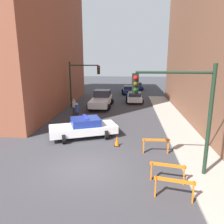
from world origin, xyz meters
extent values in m
plane|color=#38383D|center=(0.00, 0.00, 0.00)|extent=(120.00, 120.00, 0.00)
cube|color=#9E998E|center=(6.20, 0.00, 0.06)|extent=(2.40, 44.00, 0.12)
cylinder|color=black|center=(5.90, -0.24, 2.72)|extent=(0.18, 0.18, 5.20)
cylinder|color=black|center=(4.20, -0.24, 4.92)|extent=(3.40, 0.12, 0.12)
cube|color=black|center=(2.50, -0.24, 4.42)|extent=(0.30, 0.22, 0.90)
sphere|color=red|center=(2.50, -0.39, 4.69)|extent=(0.18, 0.18, 0.18)
sphere|color=#4C3D0C|center=(2.50, -0.39, 4.42)|extent=(0.18, 0.18, 0.18)
sphere|color=#0C4219|center=(2.50, -0.39, 4.15)|extent=(0.18, 0.18, 0.18)
cylinder|color=black|center=(-4.40, 13.89, 2.60)|extent=(0.18, 0.18, 5.20)
cylinder|color=black|center=(-2.80, 13.89, 4.80)|extent=(3.20, 0.12, 0.12)
cube|color=black|center=(-1.20, 13.89, 4.30)|extent=(0.30, 0.22, 0.90)
sphere|color=red|center=(-1.20, 13.74, 4.57)|extent=(0.18, 0.18, 0.18)
sphere|color=#4C3D0C|center=(-1.20, 13.74, 4.30)|extent=(0.18, 0.18, 0.18)
sphere|color=#0C4219|center=(-1.20, 13.74, 4.03)|extent=(0.18, 0.18, 0.18)
cube|color=white|center=(-1.02, 4.53, 0.60)|extent=(5.05, 3.44, 0.55)
cube|color=navy|center=(-0.84, 4.60, 1.14)|extent=(2.43, 2.24, 0.52)
cylinder|color=black|center=(-2.06, 3.21, 0.33)|extent=(0.45, 0.69, 0.66)
cylinder|color=black|center=(-2.68, 4.79, 0.33)|extent=(0.45, 0.69, 0.66)
cylinder|color=black|center=(0.65, 4.28, 0.33)|extent=(0.45, 0.69, 0.66)
cylinder|color=black|center=(0.03, 5.86, 0.33)|extent=(0.45, 0.69, 0.66)
cube|color=#2633BF|center=(-0.84, 4.60, 1.46)|extent=(0.69, 1.36, 0.12)
cube|color=silver|center=(-1.04, 14.34, 0.75)|extent=(2.10, 5.44, 0.70)
cube|color=#2D333D|center=(-1.02, 15.42, 1.50)|extent=(1.87, 1.76, 0.80)
cylinder|color=black|center=(-1.93, 16.03, 0.40)|extent=(0.80, 0.27, 0.80)
cylinder|color=black|center=(-0.09, 16.00, 0.40)|extent=(0.80, 0.27, 0.80)
cylinder|color=black|center=(-1.99, 12.68, 0.40)|extent=(0.80, 0.27, 0.80)
cylinder|color=black|center=(-0.15, 12.65, 0.40)|extent=(0.80, 0.27, 0.80)
cube|color=silver|center=(2.86, 18.00, 0.57)|extent=(1.84, 4.32, 0.52)
cube|color=#232833|center=(2.86, 17.83, 1.07)|extent=(1.60, 1.82, 0.48)
cylinder|color=black|center=(2.02, 19.32, 0.31)|extent=(0.62, 0.23, 0.62)
cylinder|color=black|center=(3.67, 19.34, 0.31)|extent=(0.62, 0.23, 0.62)
cylinder|color=black|center=(2.04, 16.66, 0.31)|extent=(0.62, 0.23, 0.62)
cylinder|color=black|center=(3.70, 16.68, 0.31)|extent=(0.62, 0.23, 0.62)
cube|color=navy|center=(2.06, 24.77, 0.57)|extent=(2.03, 4.39, 0.52)
cube|color=#232833|center=(2.07, 24.60, 1.07)|extent=(1.68, 1.89, 0.48)
cylinder|color=black|center=(1.16, 26.06, 0.31)|extent=(0.63, 0.25, 0.62)
cylinder|color=black|center=(2.82, 26.15, 0.31)|extent=(0.63, 0.25, 0.62)
cylinder|color=black|center=(1.31, 23.39, 0.31)|extent=(0.63, 0.25, 0.62)
cylinder|color=black|center=(2.96, 23.48, 0.31)|extent=(0.63, 0.25, 0.62)
cube|color=navy|center=(3.49, 30.13, 0.57)|extent=(1.88, 4.33, 0.52)
cube|color=#232833|center=(3.49, 29.96, 1.07)|extent=(1.62, 1.84, 0.48)
cylinder|color=black|center=(2.63, 31.45, 0.31)|extent=(0.62, 0.23, 0.62)
cylinder|color=black|center=(4.29, 31.48, 0.31)|extent=(0.62, 0.23, 0.62)
cylinder|color=black|center=(2.68, 28.79, 0.31)|extent=(0.62, 0.23, 0.62)
cylinder|color=black|center=(4.34, 28.82, 0.31)|extent=(0.62, 0.23, 0.62)
cylinder|color=black|center=(-2.47, 8.70, 0.41)|extent=(0.35, 0.35, 0.82)
cylinder|color=navy|center=(-2.47, 8.70, 1.13)|extent=(0.45, 0.45, 0.62)
sphere|color=tan|center=(-2.47, 8.70, 1.55)|extent=(0.28, 0.28, 0.22)
cylinder|color=#382D23|center=(-3.24, 10.63, 0.41)|extent=(0.31, 0.31, 0.82)
cylinder|color=#B2B2B7|center=(-3.24, 10.63, 1.13)|extent=(0.40, 0.40, 0.62)
sphere|color=tan|center=(-3.24, 10.63, 1.55)|extent=(0.24, 0.24, 0.22)
cube|color=orange|center=(4.09, -2.22, 0.83)|extent=(1.58, 0.37, 0.14)
cube|color=orange|center=(3.39, -2.08, 0.45)|extent=(0.08, 0.17, 0.90)
cube|color=orange|center=(4.80, -2.37, 0.45)|extent=(0.08, 0.17, 0.90)
cube|color=orange|center=(4.04, -0.95, 0.83)|extent=(1.58, 0.35, 0.14)
cube|color=orange|center=(3.33, -0.81, 0.45)|extent=(0.08, 0.17, 0.90)
cube|color=orange|center=(4.75, -1.08, 0.45)|extent=(0.08, 0.17, 0.90)
cube|color=orange|center=(3.86, 2.20, 0.83)|extent=(1.60, 0.10, 0.14)
cube|color=orange|center=(3.14, 2.17, 0.45)|extent=(0.06, 0.16, 0.90)
cube|color=orange|center=(4.58, 2.22, 0.45)|extent=(0.06, 0.16, 0.90)
cube|color=black|center=(1.49, 3.12, 0.02)|extent=(0.36, 0.36, 0.04)
cone|color=#F2600C|center=(1.49, 3.12, 0.35)|extent=(0.28, 0.28, 0.62)
camera|label=1|loc=(2.28, -10.10, 5.50)|focal=35.00mm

